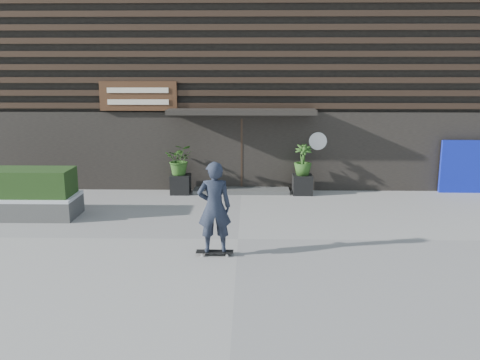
{
  "coord_description": "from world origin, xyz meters",
  "views": [
    {
      "loc": [
        0.26,
        -11.24,
        3.81
      ],
      "look_at": [
        0.02,
        1.33,
        1.1
      ],
      "focal_mm": 38.53,
      "sensor_mm": 36.0,
      "label": 1
    }
  ],
  "objects_px": {
    "planter_pot_left": "(181,184)",
    "blue_tarp": "(469,167)",
    "skateboarder": "(214,207)",
    "planter_pot_right": "(302,185)",
    "raised_bed": "(11,207)"
  },
  "relations": [
    {
      "from": "planter_pot_left",
      "to": "blue_tarp",
      "type": "height_order",
      "value": "blue_tarp"
    },
    {
      "from": "skateboarder",
      "to": "planter_pot_left",
      "type": "bearing_deg",
      "value": 104.71
    },
    {
      "from": "raised_bed",
      "to": "blue_tarp",
      "type": "relative_size",
      "value": 1.98
    },
    {
      "from": "planter_pot_right",
      "to": "skateboarder",
      "type": "distance_m",
      "value": 6.0
    },
    {
      "from": "skateboarder",
      "to": "raised_bed",
      "type": "bearing_deg",
      "value": 153.23
    },
    {
      "from": "planter_pot_right",
      "to": "blue_tarp",
      "type": "distance_m",
      "value": 5.25
    },
    {
      "from": "planter_pot_left",
      "to": "skateboarder",
      "type": "relative_size",
      "value": 0.3
    },
    {
      "from": "raised_bed",
      "to": "skateboarder",
      "type": "bearing_deg",
      "value": -26.77
    },
    {
      "from": "skateboarder",
      "to": "planter_pot_right",
      "type": "bearing_deg",
      "value": 66.61
    },
    {
      "from": "planter_pot_left",
      "to": "blue_tarp",
      "type": "bearing_deg",
      "value": 1.91
    },
    {
      "from": "planter_pot_right",
      "to": "blue_tarp",
      "type": "height_order",
      "value": "blue_tarp"
    },
    {
      "from": "raised_bed",
      "to": "blue_tarp",
      "type": "height_order",
      "value": "blue_tarp"
    },
    {
      "from": "planter_pot_right",
      "to": "skateboarder",
      "type": "xyz_separation_m",
      "value": [
        -2.36,
        -5.47,
        0.74
      ]
    },
    {
      "from": "raised_bed",
      "to": "blue_tarp",
      "type": "bearing_deg",
      "value": 12.69
    },
    {
      "from": "skateboarder",
      "to": "blue_tarp",
      "type": "bearing_deg",
      "value": 37.26
    }
  ]
}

